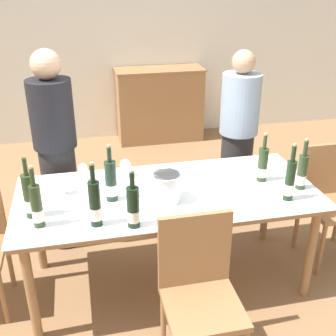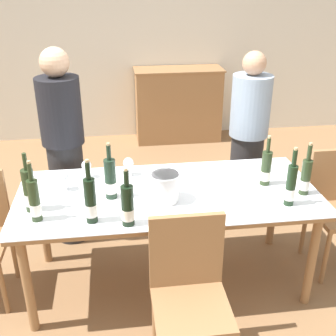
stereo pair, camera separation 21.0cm
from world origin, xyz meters
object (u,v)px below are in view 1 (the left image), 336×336
wine_bottle_3 (290,181)px  wine_glass_0 (83,169)px  wine_bottle_5 (302,172)px  chair_right_end (330,194)px  wine_bottle_7 (262,165)px  wine_bottle_1 (37,206)px  wine_glass_1 (62,182)px  wine_bottle_4 (133,208)px  chair_near_front (199,284)px  sideboard_cabinet (160,105)px  wine_bottle_0 (111,182)px  wine_bottle_2 (95,204)px  person_guest_left (238,139)px  wine_glass_2 (125,165)px  ice_bucket (167,186)px  person_host (57,154)px  dining_table (168,201)px

wine_bottle_3 → wine_glass_0: 1.41m
wine_bottle_5 → chair_right_end: wine_bottle_5 is taller
wine_bottle_5 → wine_bottle_7: size_ratio=1.02×
wine_bottle_1 → wine_glass_1: size_ratio=2.90×
wine_bottle_4 → wine_glass_1: size_ratio=2.73×
chair_near_front → chair_right_end: chair_near_front is taller
wine_bottle_4 → sideboard_cabinet: bearing=76.1°
wine_bottle_0 → chair_right_end: wine_bottle_0 is taller
wine_bottle_1 → wine_bottle_2: bearing=-10.2°
wine_bottle_0 → wine_glass_1: (-0.31, 0.15, -0.04)m
person_guest_left → wine_glass_2: bearing=-154.8°
wine_bottle_3 → wine_bottle_5: size_ratio=1.07×
wine_bottle_7 → ice_bucket: bearing=-169.4°
wine_bottle_7 → wine_bottle_0: bearing=-177.3°
wine_bottle_1 → person_host: person_host is taller
wine_bottle_4 → wine_bottle_7: wine_bottle_4 is taller
wine_bottle_2 → person_host: 1.01m
sideboard_cabinet → ice_bucket: sideboard_cabinet is taller
sideboard_cabinet → person_guest_left: (0.28, -2.07, 0.28)m
wine_bottle_4 → chair_near_front: size_ratio=0.40×
wine_bottle_1 → wine_bottle_7: bearing=10.1°
wine_bottle_2 → person_host: size_ratio=0.25×
dining_table → wine_bottle_7: size_ratio=5.62×
wine_glass_2 → wine_glass_0: bearing=-179.7°
dining_table → person_guest_left: (0.80, 0.79, 0.08)m
wine_glass_1 → wine_bottle_2: bearing=-65.2°
dining_table → sideboard_cabinet: bearing=79.8°
wine_glass_1 → chair_near_front: 1.13m
wine_bottle_4 → wine_bottle_1: bearing=167.5°
wine_bottle_3 → chair_near_front: bearing=-149.7°
wine_bottle_3 → wine_bottle_2: bearing=-178.3°
wine_bottle_4 → wine_glass_2: bearing=87.0°
wine_glass_0 → chair_right_end: 1.89m
wine_glass_1 → chair_near_front: chair_near_front is taller
wine_bottle_5 → wine_glass_1: 1.61m
ice_bucket → wine_bottle_0: wine_bottle_0 is taller
dining_table → wine_bottle_5: wine_bottle_5 is taller
wine_bottle_5 → wine_bottle_4: bearing=-169.4°
wine_glass_1 → chair_right_end: chair_right_end is taller
sideboard_cabinet → person_guest_left: size_ratio=0.75×
chair_near_front → wine_glass_1: bearing=131.8°
wine_bottle_2 → wine_glass_2: (0.25, 0.60, -0.04)m
person_guest_left → wine_bottle_0: bearing=-145.5°
wine_bottle_7 → wine_glass_0: bearing=167.9°
ice_bucket → wine_glass_1: 0.70m
dining_table → wine_bottle_1: (-0.82, -0.24, 0.20)m
wine_glass_2 → person_guest_left: bearing=25.2°
wine_bottle_1 → person_guest_left: (1.62, 1.03, -0.12)m
wine_bottle_1 → wine_bottle_7: size_ratio=1.08×
wine_bottle_1 → sideboard_cabinet: bearing=66.7°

